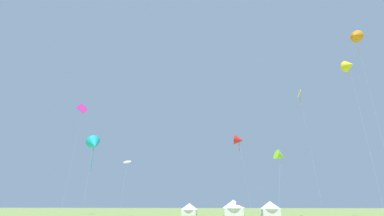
{
  "coord_description": "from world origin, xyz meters",
  "views": [
    {
      "loc": [
        4.36,
        -4.89,
        2.11
      ],
      "look_at": [
        0.0,
        32.0,
        15.6
      ],
      "focal_mm": 25.01,
      "sensor_mm": 36.0,
      "label": 1
    }
  ],
  "objects_px": {
    "festival_tent_left": "(270,208)",
    "kite_lime_delta": "(280,156)",
    "kite_magenta_diamond": "(82,109)",
    "kite_yellow_delta": "(349,65)",
    "festival_tent_center": "(234,207)",
    "kite_cyan_delta": "(94,144)",
    "kite_red_delta": "(239,140)",
    "kite_white_parafoil": "(127,162)",
    "kite_yellow_diamond": "(300,96)",
    "festival_tent_right": "(189,208)",
    "kite_orange_delta": "(355,36)"
  },
  "relations": [
    {
      "from": "kite_yellow_diamond",
      "to": "festival_tent_center",
      "type": "xyz_separation_m",
      "value": [
        -13.87,
        10.35,
        -20.71
      ]
    },
    {
      "from": "kite_lime_delta",
      "to": "festival_tent_left",
      "type": "relative_size",
      "value": 2.01
    },
    {
      "from": "kite_magenta_diamond",
      "to": "kite_white_parafoil",
      "type": "xyz_separation_m",
      "value": [
        14.63,
        -6.41,
        -13.92
      ]
    },
    {
      "from": "kite_white_parafoil",
      "to": "kite_cyan_delta",
      "type": "bearing_deg",
      "value": -94.68
    },
    {
      "from": "kite_orange_delta",
      "to": "kite_cyan_delta",
      "type": "bearing_deg",
      "value": -170.61
    },
    {
      "from": "kite_red_delta",
      "to": "kite_lime_delta",
      "type": "distance_m",
      "value": 21.15
    },
    {
      "from": "festival_tent_left",
      "to": "kite_orange_delta",
      "type": "bearing_deg",
      "value": -44.43
    },
    {
      "from": "festival_tent_left",
      "to": "kite_cyan_delta",
      "type": "bearing_deg",
      "value": -141.25
    },
    {
      "from": "kite_lime_delta",
      "to": "festival_tent_right",
      "type": "distance_m",
      "value": 30.92
    },
    {
      "from": "kite_cyan_delta",
      "to": "kite_orange_delta",
      "type": "distance_m",
      "value": 50.45
    },
    {
      "from": "kite_magenta_diamond",
      "to": "festival_tent_center",
      "type": "distance_m",
      "value": 41.66
    },
    {
      "from": "kite_lime_delta",
      "to": "festival_tent_right",
      "type": "height_order",
      "value": "kite_lime_delta"
    },
    {
      "from": "kite_red_delta",
      "to": "festival_tent_center",
      "type": "relative_size",
      "value": 3.28
    },
    {
      "from": "kite_orange_delta",
      "to": "kite_white_parafoil",
      "type": "relative_size",
      "value": 3.23
    },
    {
      "from": "kite_yellow_delta",
      "to": "festival_tent_left",
      "type": "bearing_deg",
      "value": 116.47
    },
    {
      "from": "kite_magenta_diamond",
      "to": "kite_orange_delta",
      "type": "distance_m",
      "value": 60.45
    },
    {
      "from": "kite_cyan_delta",
      "to": "festival_tent_right",
      "type": "distance_m",
      "value": 27.83
    },
    {
      "from": "kite_red_delta",
      "to": "kite_lime_delta",
      "type": "bearing_deg",
      "value": -78.55
    },
    {
      "from": "kite_red_delta",
      "to": "kite_white_parafoil",
      "type": "xyz_separation_m",
      "value": [
        -21.97,
        -4.66,
        -4.89
      ]
    },
    {
      "from": "kite_yellow_delta",
      "to": "kite_red_delta",
      "type": "height_order",
      "value": "kite_yellow_delta"
    },
    {
      "from": "kite_red_delta",
      "to": "kite_yellow_delta",
      "type": "bearing_deg",
      "value": -42.15
    },
    {
      "from": "kite_magenta_diamond",
      "to": "kite_white_parafoil",
      "type": "relative_size",
      "value": 2.46
    },
    {
      "from": "kite_magenta_diamond",
      "to": "festival_tent_left",
      "type": "distance_m",
      "value": 48.37
    },
    {
      "from": "kite_orange_delta",
      "to": "kite_white_parafoil",
      "type": "xyz_separation_m",
      "value": [
        -44.22,
        4.7,
        -22.09
      ]
    },
    {
      "from": "kite_yellow_diamond",
      "to": "kite_magenta_diamond",
      "type": "bearing_deg",
      "value": 173.45
    },
    {
      "from": "kite_lime_delta",
      "to": "kite_yellow_diamond",
      "type": "distance_m",
      "value": 22.95
    },
    {
      "from": "kite_orange_delta",
      "to": "festival_tent_left",
      "type": "xyz_separation_m",
      "value": [
        -16.17,
        15.85,
        -30.41
      ]
    },
    {
      "from": "kite_red_delta",
      "to": "kite_magenta_diamond",
      "type": "height_order",
      "value": "kite_magenta_diamond"
    },
    {
      "from": "kite_red_delta",
      "to": "festival_tent_center",
      "type": "distance_m",
      "value": 14.65
    },
    {
      "from": "kite_red_delta",
      "to": "festival_tent_right",
      "type": "xyz_separation_m",
      "value": [
        -11.16,
        6.49,
        -13.43
      ]
    },
    {
      "from": "kite_lime_delta",
      "to": "kite_yellow_diamond",
      "type": "height_order",
      "value": "kite_yellow_diamond"
    },
    {
      "from": "kite_lime_delta",
      "to": "kite_white_parafoil",
      "type": "xyz_separation_m",
      "value": [
        -25.95,
        14.98,
        1.89
      ]
    },
    {
      "from": "kite_white_parafoil",
      "to": "festival_tent_center",
      "type": "height_order",
      "value": "kite_white_parafoil"
    },
    {
      "from": "kite_lime_delta",
      "to": "kite_magenta_diamond",
      "type": "distance_m",
      "value": 48.52
    },
    {
      "from": "kite_lime_delta",
      "to": "kite_orange_delta",
      "type": "distance_m",
      "value": 31.85
    },
    {
      "from": "kite_cyan_delta",
      "to": "festival_tent_left",
      "type": "height_order",
      "value": "kite_cyan_delta"
    },
    {
      "from": "kite_magenta_diamond",
      "to": "kite_yellow_diamond",
      "type": "height_order",
      "value": "kite_magenta_diamond"
    },
    {
      "from": "kite_yellow_delta",
      "to": "kite_magenta_diamond",
      "type": "xyz_separation_m",
      "value": [
        -53.55,
        17.09,
        1.06
      ]
    },
    {
      "from": "kite_red_delta",
      "to": "kite_orange_delta",
      "type": "xyz_separation_m",
      "value": [
        22.25,
        -9.36,
        17.2
      ]
    },
    {
      "from": "kite_cyan_delta",
      "to": "kite_yellow_delta",
      "type": "bearing_deg",
      "value": 2.14
    },
    {
      "from": "kite_lime_delta",
      "to": "festival_tent_center",
      "type": "xyz_separation_m",
      "value": [
        -5.56,
        26.13,
        -6.27
      ]
    },
    {
      "from": "kite_magenta_diamond",
      "to": "kite_yellow_diamond",
      "type": "relative_size",
      "value": 1.06
    },
    {
      "from": "festival_tent_center",
      "to": "kite_lime_delta",
      "type": "bearing_deg",
      "value": -77.98
    },
    {
      "from": "kite_yellow_delta",
      "to": "festival_tent_center",
      "type": "relative_size",
      "value": 4.88
    },
    {
      "from": "kite_yellow_diamond",
      "to": "festival_tent_center",
      "type": "height_order",
      "value": "kite_yellow_diamond"
    },
    {
      "from": "festival_tent_center",
      "to": "kite_red_delta",
      "type": "bearing_deg",
      "value": -76.25
    },
    {
      "from": "kite_cyan_delta",
      "to": "kite_yellow_delta",
      "type": "distance_m",
      "value": 41.67
    },
    {
      "from": "festival_tent_left",
      "to": "kite_lime_delta",
      "type": "bearing_deg",
      "value": -94.61
    },
    {
      "from": "kite_lime_delta",
      "to": "kite_yellow_diamond",
      "type": "relative_size",
      "value": 0.37
    },
    {
      "from": "kite_red_delta",
      "to": "kite_magenta_diamond",
      "type": "bearing_deg",
      "value": 177.26
    }
  ]
}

